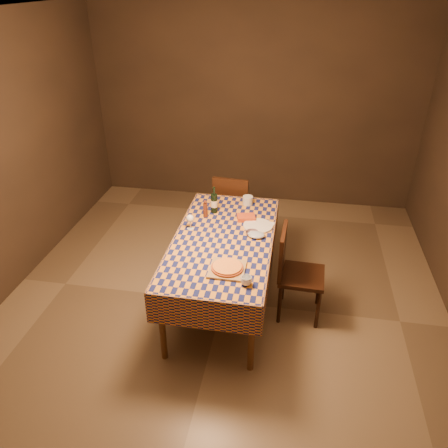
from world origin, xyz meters
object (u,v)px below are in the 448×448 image
object	(u,v)px
dining_table	(223,245)
chair_right	(294,269)
pizza	(227,267)
bowl	(252,234)
white_plate	(258,226)
chair_far	(233,206)
wine_bottle	(214,203)
cutting_board	(227,269)

from	to	relation	value
dining_table	chair_right	distance (m)	0.71
pizza	bowl	size ratio (longest dim) A/B	2.63
bowl	pizza	bearing A→B (deg)	-103.25
white_plate	chair_far	distance (m)	0.98
pizza	wine_bottle	distance (m)	1.06
bowl	chair_right	bearing A→B (deg)	-17.55
bowl	white_plate	bearing A→B (deg)	77.64
pizza	bowl	bearing A→B (deg)	76.75
dining_table	cutting_board	xyz separation A→B (m)	(0.12, -0.50, 0.09)
dining_table	cutting_board	size ratio (longest dim) A/B	6.13
cutting_board	wine_bottle	bearing A→B (deg)	106.88
dining_table	wine_bottle	xyz separation A→B (m)	(-0.18, 0.51, 0.18)
dining_table	wine_bottle	distance (m)	0.57
dining_table	chair_right	xyz separation A→B (m)	(0.68, -0.03, -0.17)
cutting_board	wine_bottle	distance (m)	1.06
dining_table	white_plate	world-z (taller)	white_plate
dining_table	white_plate	distance (m)	0.42
white_plate	chair_right	bearing A→B (deg)	-39.07
dining_table	pizza	bearing A→B (deg)	-76.22
wine_bottle	white_plate	distance (m)	0.55
pizza	cutting_board	bearing A→B (deg)	-63.43
cutting_board	chair_right	bearing A→B (deg)	39.95
bowl	wine_bottle	world-z (taller)	wine_bottle
pizza	chair_far	xyz separation A→B (m)	(-0.21, 1.65, -0.28)
cutting_board	chair_far	distance (m)	1.68
dining_table	pizza	world-z (taller)	pizza
dining_table	chair_far	xyz separation A→B (m)	(-0.09, 1.15, -0.17)
bowl	white_plate	distance (m)	0.18
wine_bottle	pizza	bearing A→B (deg)	-73.12
wine_bottle	chair_right	bearing A→B (deg)	-31.78
bowl	chair_right	size ratio (longest dim) A/B	0.13
cutting_board	chair_right	size ratio (longest dim) A/B	0.32
wine_bottle	cutting_board	bearing A→B (deg)	-73.12
dining_table	bowl	size ratio (longest dim) A/B	14.76
white_plate	dining_table	bearing A→B (deg)	-137.16
cutting_board	bowl	size ratio (longest dim) A/B	2.41
chair_far	cutting_board	bearing A→B (deg)	-82.81
dining_table	chair_right	bearing A→B (deg)	-2.36
cutting_board	pizza	size ratio (longest dim) A/B	0.92
pizza	chair_far	bearing A→B (deg)	97.19
bowl	chair_right	world-z (taller)	chair_right
white_plate	chair_right	distance (m)	0.55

